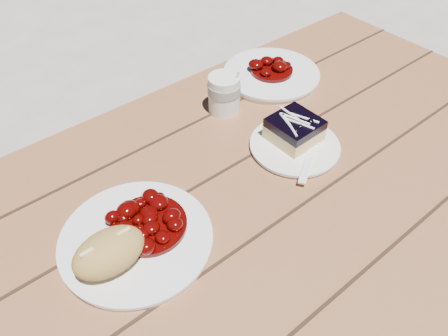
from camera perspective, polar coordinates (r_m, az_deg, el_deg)
picnic_table at (r=0.88m, az=-10.46°, el=-18.61°), size 2.00×1.55×0.75m
main_plate at (r=0.76m, az=-11.35°, el=-9.25°), size 0.25×0.25×0.02m
goulash_stew at (r=0.75m, az=-9.89°, el=-6.57°), size 0.13×0.13×0.04m
bread_roll at (r=0.71m, az=-14.80°, el=-10.57°), size 0.12×0.08×0.06m
dessert_plate at (r=0.92m, az=9.20°, el=2.83°), size 0.18×0.18×0.01m
blueberry_cake at (r=0.92m, az=9.18°, el=5.02°), size 0.10×0.10×0.05m
fork_dessert at (r=0.88m, az=10.91°, el=0.80°), size 0.15×0.11×0.00m
coffee_cup at (r=0.99m, az=0.01°, el=9.63°), size 0.07×0.07×0.09m
second_plate at (r=1.13m, az=6.19°, el=12.00°), size 0.24×0.24×0.02m
second_stew at (r=1.12m, az=6.30°, el=13.26°), size 0.11×0.11×0.04m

